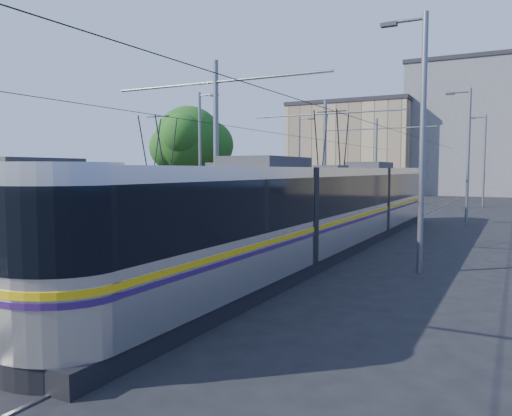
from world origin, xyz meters
The scene contains 13 objects.
ground centered at (0.00, 0.00, 0.00)m, with size 160.00×160.00×0.00m, color black.
platform centered at (0.00, 17.00, 0.15)m, with size 4.00×50.00×0.30m, color gray.
tactile_strip_left centered at (-1.45, 17.00, 0.30)m, with size 0.70×50.00×0.01m, color gray.
tactile_strip_right centered at (1.45, 17.00, 0.30)m, with size 0.70×50.00×0.01m, color gray.
rails centered at (0.00, 17.00, 0.02)m, with size 8.71×70.00×0.03m.
tram_left centered at (-3.60, 9.07, 1.71)m, with size 2.43×31.90×5.50m.
tram_right centered at (3.60, 10.77, 1.86)m, with size 2.43×28.66×5.50m.
catenary centered at (0.00, 14.15, 4.52)m, with size 9.20×70.00×7.00m.
street_lamps centered at (0.00, 21.00, 4.18)m, with size 15.18×38.22×8.00m.
shelter centered at (1.20, 12.12, 1.49)m, with size 0.80×1.12×2.28m.
tree centered at (-10.00, 21.00, 5.17)m, with size 5.26×4.87×7.65m.
building_left centered at (-10.00, 60.00, 6.16)m, with size 16.32×12.24×12.31m.
building_centre centered at (6.00, 64.00, 8.50)m, with size 18.36×14.28×16.99m.
Camera 1 is at (10.14, -8.07, 3.23)m, focal length 35.00 mm.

